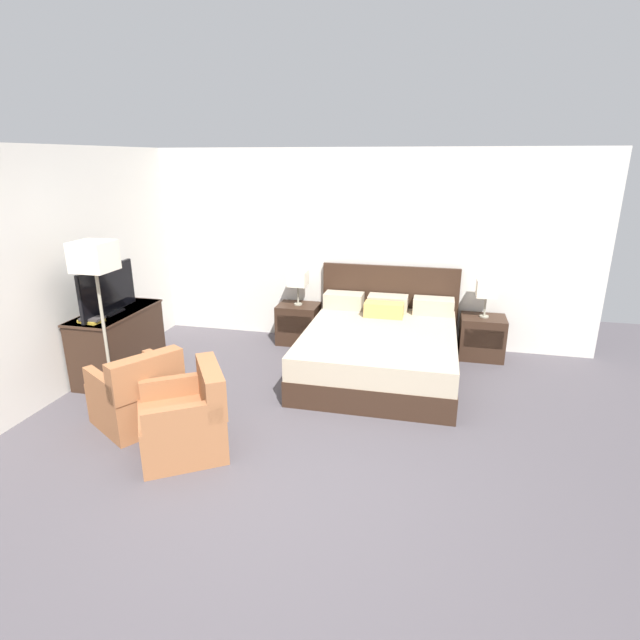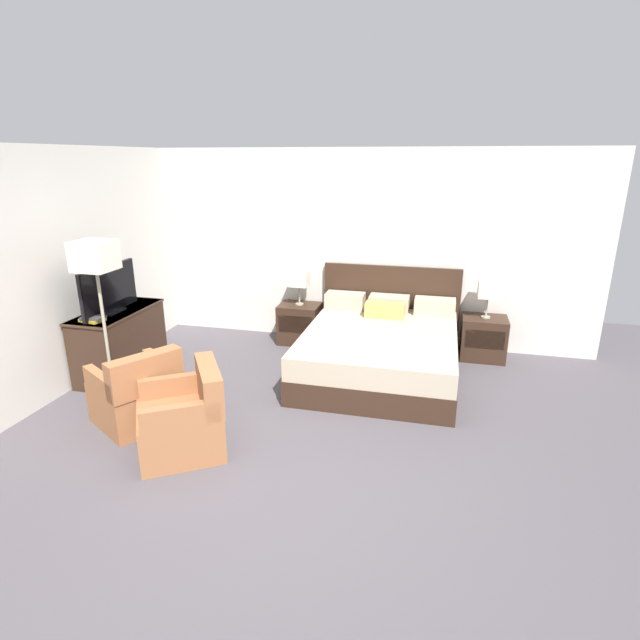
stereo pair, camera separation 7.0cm
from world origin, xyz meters
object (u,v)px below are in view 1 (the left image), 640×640
dresser (119,342)px  tv (108,291)px  nightstand_right (482,337)px  book_red_cover (91,321)px  bed (380,348)px  nightstand_left (298,324)px  armchair_companion (187,421)px  book_blue_cover (92,318)px  table_lamp_left (298,279)px  floor_lamp (95,267)px  armchair_by_window (138,396)px  table_lamp_right (487,289)px

dresser → tv: size_ratio=1.25×
nightstand_right → book_red_cover: size_ratio=2.35×
bed → nightstand_left: size_ratio=3.88×
bed → nightstand_right: bed is taller
nightstand_right → armchair_companion: bearing=-133.1°
book_red_cover → armchair_companion: book_red_cover is taller
nightstand_right → book_blue_cover: 4.58m
nightstand_left → table_lamp_left: bearing=90.0°
book_blue_cover → table_lamp_left: bearing=47.9°
dresser → book_red_cover: book_red_cover is taller
floor_lamp → armchair_by_window: bearing=-34.2°
nightstand_left → tv: 2.47m
dresser → armchair_by_window: (0.86, -0.98, -0.11)m
book_red_cover → table_lamp_left: bearing=47.7°
table_lamp_right → book_blue_cover: size_ratio=2.09×
book_red_cover → table_lamp_right: bearing=24.7°
dresser → armchair_companion: bearing=-40.5°
table_lamp_right → tv: tv is taller
table_lamp_left → table_lamp_right: (2.41, 0.00, 0.00)m
nightstand_left → floor_lamp: 2.80m
nightstand_right → armchair_companion: (-2.62, -2.81, 0.02)m
bed → dresser: bearing=-165.6°
bed → table_lamp_right: size_ratio=4.51×
tv → book_red_cover: size_ratio=4.00×
armchair_by_window → armchair_companion: (0.67, -0.32, 0.00)m
armchair_companion → floor_lamp: size_ratio=0.57×
nightstand_left → armchair_companion: bearing=-94.4°
bed → nightstand_right: bearing=31.9°
bed → table_lamp_right: 1.54m
armchair_companion → floor_lamp: (-1.23, 0.71, 1.14)m
table_lamp_left → table_lamp_right: size_ratio=1.00×
armchair_by_window → armchair_companion: size_ratio=0.99×
bed → book_blue_cover: size_ratio=9.44×
table_lamp_right → armchair_companion: (-2.62, -2.81, -0.61)m
nightstand_right → tv: tv is taller
table_lamp_right → book_red_cover: size_ratio=2.02×
table_lamp_left → floor_lamp: size_ratio=0.28×
dresser → book_blue_cover: book_blue_cover is taller
floor_lamp → book_blue_cover: bearing=144.8°
bed → nightstand_left: bed is taller
bed → armchair_companion: (-1.42, -2.06, -0.01)m
dresser → book_blue_cover: bearing=-87.7°
nightstand_left → book_red_cover: (-1.74, -1.91, 0.52)m
bed → armchair_companion: bed is taller
armchair_by_window → floor_lamp: bearing=145.8°
book_red_cover → book_blue_cover: size_ratio=1.04×
table_lamp_right → armchair_by_window: size_ratio=0.50×
bed → dresser: (-2.94, -0.76, 0.10)m
table_lamp_left → armchair_by_window: table_lamp_left is taller
table_lamp_right → floor_lamp: floor_lamp is taller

